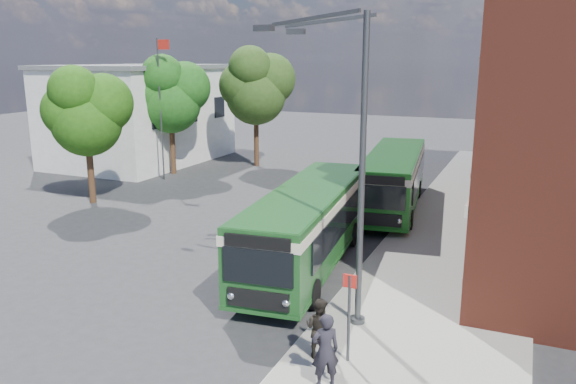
% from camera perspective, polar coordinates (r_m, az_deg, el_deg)
% --- Properties ---
extents(ground, '(120.00, 120.00, 0.00)m').
position_cam_1_polar(ground, '(20.81, -5.31, -8.57)').
color(ground, '#2B2B2E').
rests_on(ground, ground).
extents(pavement, '(6.00, 48.00, 0.15)m').
position_cam_1_polar(pavement, '(26.13, 17.21, -4.33)').
color(pavement, gray).
rests_on(pavement, ground).
extents(kerb_line, '(0.12, 48.00, 0.01)m').
position_cam_1_polar(kerb_line, '(26.60, 10.67, -3.79)').
color(kerb_line, beige).
rests_on(kerb_line, ground).
extents(white_building, '(9.40, 13.40, 7.30)m').
position_cam_1_polar(white_building, '(44.53, -14.71, 7.71)').
color(white_building, silver).
rests_on(white_building, ground).
extents(flagpole, '(0.95, 0.10, 9.00)m').
position_cam_1_polar(flagpole, '(37.11, -12.79, 8.73)').
color(flagpole, '#3B3D40').
rests_on(flagpole, ground).
extents(street_lamp, '(2.96, 2.38, 9.00)m').
position_cam_1_polar(street_lamp, '(15.82, 6.28, 2.46)').
color(street_lamp, '#3B3D40').
rests_on(street_lamp, ground).
extents(bus_stop_sign, '(0.35, 0.08, 2.52)m').
position_cam_1_polar(bus_stop_sign, '(14.63, 6.22, -12.04)').
color(bus_stop_sign, '#3B3D40').
rests_on(bus_stop_sign, ground).
extents(bus_front, '(3.73, 11.42, 3.02)m').
position_cam_1_polar(bus_front, '(21.29, 2.14, -2.79)').
color(bus_front, '#1A4C1D').
rests_on(bus_front, ground).
extents(bus_rear, '(3.98, 11.48, 3.02)m').
position_cam_1_polar(bus_rear, '(29.87, 10.67, 1.73)').
color(bus_rear, '#156117').
rests_on(bus_rear, ground).
extents(pedestrian_a, '(0.82, 0.77, 1.87)m').
position_cam_1_polar(pedestrian_a, '(13.74, 3.80, -15.76)').
color(pedestrian_a, black).
rests_on(pedestrian_a, pavement).
extents(pedestrian_b, '(0.88, 0.73, 1.63)m').
position_cam_1_polar(pedestrian_b, '(14.99, 3.17, -13.64)').
color(pedestrian_b, black).
rests_on(pedestrian_b, pavement).
extents(tree_left, '(4.42, 4.20, 7.45)m').
position_cam_1_polar(tree_left, '(31.96, -19.85, 7.77)').
color(tree_left, '#3A2415').
rests_on(tree_left, ground).
extents(tree_mid, '(4.77, 4.54, 8.05)m').
position_cam_1_polar(tree_mid, '(38.86, -11.86, 9.75)').
color(tree_mid, '#3A2415').
rests_on(tree_mid, ground).
extents(tree_right, '(5.13, 4.88, 8.66)m').
position_cam_1_polar(tree_right, '(40.99, -3.26, 10.77)').
color(tree_right, '#3A2415').
rests_on(tree_right, ground).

